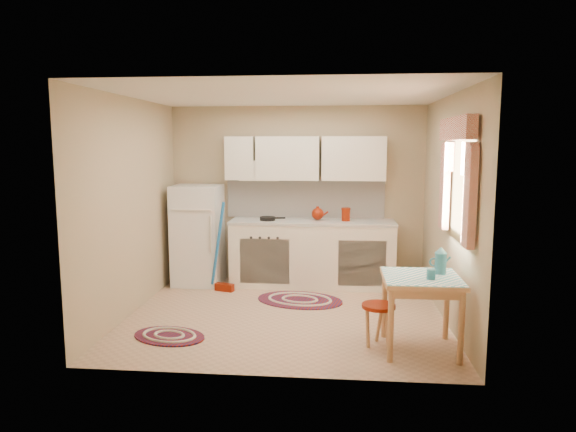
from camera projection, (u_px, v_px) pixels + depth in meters
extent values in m
plane|color=tan|center=(286.00, 315.00, 5.96)|extent=(3.60, 3.60, 0.00)
cube|color=silver|center=(286.00, 95.00, 5.61)|extent=(3.60, 3.20, 0.04)
cube|color=tan|center=(297.00, 194.00, 7.36)|extent=(3.60, 0.04, 2.50)
cube|color=tan|center=(267.00, 232.00, 4.20)|extent=(3.60, 0.04, 2.50)
cube|color=tan|center=(132.00, 206.00, 5.95)|extent=(0.04, 3.20, 2.50)
cube|color=tan|center=(449.00, 210.00, 5.62)|extent=(0.04, 3.20, 2.50)
cube|color=white|center=(305.00, 198.00, 7.34)|extent=(2.25, 0.03, 0.55)
cube|color=white|center=(305.00, 158.00, 7.11)|extent=(2.25, 0.33, 0.60)
cube|color=white|center=(461.00, 187.00, 5.03)|extent=(0.04, 0.85, 0.95)
cube|color=white|center=(198.00, 235.00, 7.22)|extent=(0.65, 0.60, 1.40)
cube|color=white|center=(312.00, 254.00, 7.15)|extent=(2.25, 0.60, 0.88)
cube|color=#B2B1A9|center=(312.00, 222.00, 7.09)|extent=(2.27, 0.62, 0.04)
cylinder|color=black|center=(268.00, 219.00, 7.09)|extent=(0.26, 0.26, 0.05)
cylinder|color=maroon|center=(346.00, 215.00, 7.03)|extent=(0.13, 0.13, 0.16)
cube|color=tan|center=(420.00, 314.00, 4.89)|extent=(0.72, 0.72, 0.72)
cylinder|color=maroon|center=(378.00, 325.00, 5.02)|extent=(0.39, 0.39, 0.42)
cylinder|color=teal|center=(431.00, 275.00, 4.73)|extent=(0.10, 0.10, 0.10)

